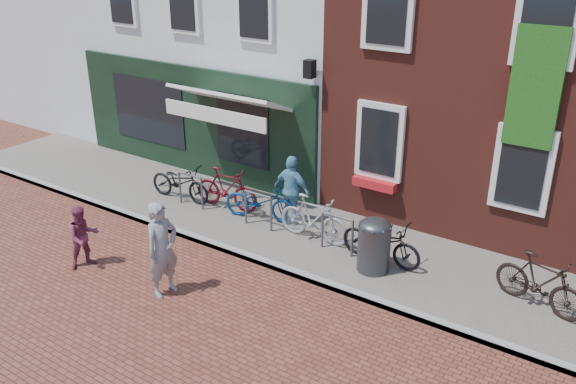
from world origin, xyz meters
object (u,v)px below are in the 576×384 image
Objects in this scene: bicycle_3 at (314,218)px; bicycle_5 at (540,283)px; litter_bin at (374,242)px; boy at (83,237)px; bicycle_1 at (227,189)px; bicycle_2 at (260,201)px; woman at (162,249)px; bicycle_0 at (180,182)px; cafe_person at (292,190)px; bicycle_4 at (381,241)px.

bicycle_5 is (4.58, 0.04, 0.00)m from bicycle_3.
boy reaches higher than litter_bin.
bicycle_5 is at bearing -97.88° from bicycle_1.
bicycle_3 is at bearing -101.24° from bicycle_1.
boy is 3.91m from bicycle_2.
woman is 3.60m from bicycle_1.
litter_bin is at bearing 113.94° from bicycle_5.
boy is 3.33m from bicycle_0.
bicycle_3 is (1.27, 3.15, -0.31)m from woman.
bicycle_3 is (3.29, 3.32, -0.05)m from boy.
bicycle_5 is (7.87, 3.37, -0.05)m from boy.
cafe_person reaches higher than bicycle_0.
boy is at bearing 161.57° from bicycle_1.
bicycle_1 is 1.00× the size of bicycle_5.
woman is at bearing 157.59° from bicycle_3.
litter_bin is 0.73× the size of cafe_person.
litter_bin is at bearing -174.70° from bicycle_4.
bicycle_3 is 1.60m from bicycle_4.
bicycle_2 is at bearing -99.16° from bicycle_1.
boy is (-2.02, -0.18, -0.26)m from woman.
bicycle_1 is 0.97× the size of bicycle_2.
bicycle_0 is at bearing 92.10° from bicycle_4.
litter_bin is 0.90× the size of boy.
woman is 1.06× the size of bicycle_0.
boy is 4.48m from cafe_person.
woman is at bearing -136.58° from litter_bin.
boy is at bearing -149.30° from litter_bin.
cafe_person is at bearing 81.72° from bicycle_4.
bicycle_1 is (-1.72, -0.19, -0.30)m from cafe_person.
bicycle_2 and bicycle_4 have the same top height.
bicycle_0 is at bearing 94.39° from bicycle_1.
bicycle_5 is (2.97, 0.46, -0.10)m from litter_bin.
bicycle_2 is 3.13m from bicycle_4.
boy is at bearing 126.07° from bicycle_4.
cafe_person reaches higher than bicycle_1.
cafe_person is 0.96m from bicycle_3.
bicycle_4 is at bearing 172.94° from cafe_person.
cafe_person is at bearing 63.64° from bicycle_3.
boy is 4.68m from bicycle_3.
bicycle_4 is at bearing -92.04° from bicycle_3.
woman reaches higher than bicycle_0.
bicycle_1 is at bearing 74.24° from bicycle_2.
bicycle_2 is at bearing -88.67° from bicycle_0.
boy is at bearing 101.50° from woman.
bicycle_1 is (0.74, 3.53, -0.05)m from boy.
bicycle_5 is at bearing -45.37° from boy.
woman reaches higher than bicycle_2.
boy is 3.61m from bicycle_1.
boy reaches higher than bicycle_2.
bicycle_2 is 1.03× the size of bicycle_3.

